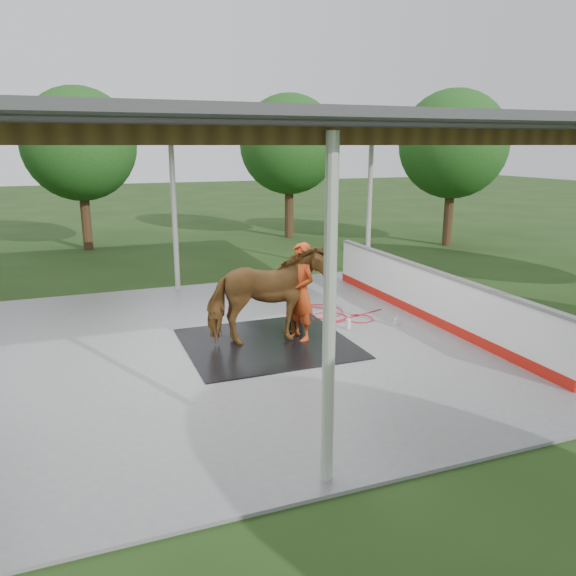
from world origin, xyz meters
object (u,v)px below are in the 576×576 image
object	(u,v)px
handler	(301,292)
horse	(267,296)
dasher_board	(428,296)
wash_bucket	(295,325)

from	to	relation	value
handler	horse	bearing A→B (deg)	-103.18
dasher_board	handler	distance (m)	3.10
horse	handler	distance (m)	0.70
dasher_board	handler	xyz separation A→B (m)	(-3.07, -0.18, 0.42)
handler	wash_bucket	xyz separation A→B (m)	(0.01, 0.35, -0.79)
dasher_board	horse	world-z (taller)	horse
handler	dasher_board	bearing A→B (deg)	78.04
handler	wash_bucket	world-z (taller)	handler
wash_bucket	dasher_board	bearing A→B (deg)	-3.36
dasher_board	wash_bucket	bearing A→B (deg)	176.64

